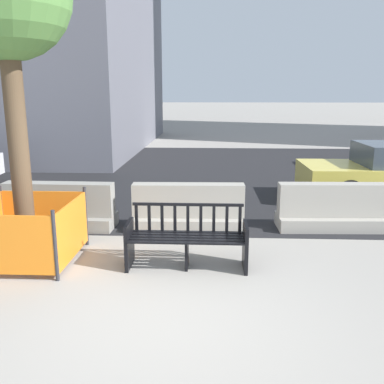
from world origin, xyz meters
name	(u,v)px	position (x,y,z in m)	size (l,w,h in m)	color
ground_plane	(157,317)	(0.00, 0.00, 0.00)	(200.00, 200.00, 0.00)	gray
street_asphalt	(193,173)	(0.00, 8.70, 0.00)	(120.00, 12.00, 0.01)	black
street_bench	(187,240)	(0.25, 1.43, 0.40)	(1.69, 0.54, 0.88)	black
jersey_barrier_centre	(188,211)	(0.17, 3.14, 0.34)	(2.02, 0.73, 0.84)	#9E998E
jersey_barrier_left	(60,210)	(-2.18, 3.12, 0.34)	(2.02, 0.73, 0.84)	gray
jersey_barrier_right	(333,211)	(2.80, 3.30, 0.34)	(2.02, 0.75, 0.84)	#9E998E
street_tree	(5,0)	(-2.11, 1.56, 3.60)	(1.74, 1.74, 4.56)	brown
construction_fence	(26,229)	(-2.11, 1.56, 0.48)	(1.42, 1.42, 0.97)	#2D2D33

